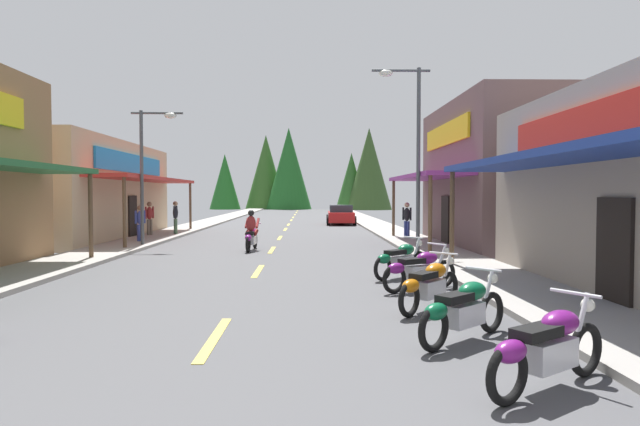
{
  "coord_description": "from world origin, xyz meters",
  "views": [
    {
      "loc": [
        1.4,
        0.67,
        2.16
      ],
      "look_at": [
        2.15,
        33.3,
        0.99
      ],
      "focal_mm": 29.15,
      "sensor_mm": 36.0,
      "label": 1
    }
  ],
  "objects_px": {
    "motorcycle_parked_right_3": "(419,269)",
    "streetlamp_right": "(410,135)",
    "streetlamp_left": "(150,157)",
    "pedestrian_by_shop": "(140,221)",
    "motorcycle_parked_right_4": "(401,259)",
    "pedestrian_browsing": "(175,216)",
    "pedestrian_waiting": "(407,218)",
    "motorcycle_parked_right_1": "(463,309)",
    "pedestrian_strolling": "(150,217)",
    "parked_car_curbside": "(341,215)",
    "motorcycle_parked_right_2": "(430,284)",
    "rider_cruising_lead": "(251,234)",
    "motorcycle_parked_right_0": "(548,347)"
  },
  "relations": [
    {
      "from": "rider_cruising_lead",
      "to": "pedestrian_strolling",
      "type": "bearing_deg",
      "value": 46.27
    },
    {
      "from": "motorcycle_parked_right_3",
      "to": "parked_car_curbside",
      "type": "bearing_deg",
      "value": 60.26
    },
    {
      "from": "pedestrian_browsing",
      "to": "pedestrian_waiting",
      "type": "distance_m",
      "value": 11.82
    },
    {
      "from": "motorcycle_parked_right_0",
      "to": "rider_cruising_lead",
      "type": "height_order",
      "value": "rider_cruising_lead"
    },
    {
      "from": "motorcycle_parked_right_1",
      "to": "motorcycle_parked_right_4",
      "type": "distance_m",
      "value": 5.84
    },
    {
      "from": "streetlamp_right",
      "to": "parked_car_curbside",
      "type": "xyz_separation_m",
      "value": [
        -1.3,
        18.72,
        -3.61
      ]
    },
    {
      "from": "motorcycle_parked_right_0",
      "to": "motorcycle_parked_right_2",
      "type": "height_order",
      "value": "same"
    },
    {
      "from": "pedestrian_waiting",
      "to": "streetlamp_right",
      "type": "bearing_deg",
      "value": -134.62
    },
    {
      "from": "motorcycle_parked_right_4",
      "to": "pedestrian_waiting",
      "type": "bearing_deg",
      "value": 36.31
    },
    {
      "from": "motorcycle_parked_right_4",
      "to": "streetlamp_right",
      "type": "bearing_deg",
      "value": 34.41
    },
    {
      "from": "pedestrian_by_shop",
      "to": "parked_car_curbside",
      "type": "relative_size",
      "value": 0.39
    },
    {
      "from": "motorcycle_parked_right_1",
      "to": "motorcycle_parked_right_3",
      "type": "relative_size",
      "value": 0.89
    },
    {
      "from": "pedestrian_strolling",
      "to": "parked_car_curbside",
      "type": "xyz_separation_m",
      "value": [
        10.35,
        11.01,
        -0.36
      ]
    },
    {
      "from": "motorcycle_parked_right_3",
      "to": "pedestrian_browsing",
      "type": "xyz_separation_m",
      "value": [
        -9.36,
        15.46,
        0.57
      ]
    },
    {
      "from": "motorcycle_parked_right_2",
      "to": "parked_car_curbside",
      "type": "distance_m",
      "value": 27.78
    },
    {
      "from": "pedestrian_browsing",
      "to": "parked_car_curbside",
      "type": "relative_size",
      "value": 0.41
    },
    {
      "from": "motorcycle_parked_right_3",
      "to": "motorcycle_parked_right_4",
      "type": "distance_m",
      "value": 1.77
    },
    {
      "from": "motorcycle_parked_right_4",
      "to": "pedestrian_browsing",
      "type": "distance_m",
      "value": 16.54
    },
    {
      "from": "streetlamp_left",
      "to": "motorcycle_parked_right_0",
      "type": "relative_size",
      "value": 3.02
    },
    {
      "from": "streetlamp_left",
      "to": "pedestrian_by_shop",
      "type": "bearing_deg",
      "value": 120.84
    },
    {
      "from": "motorcycle_parked_right_4",
      "to": "pedestrian_browsing",
      "type": "height_order",
      "value": "pedestrian_browsing"
    },
    {
      "from": "streetlamp_left",
      "to": "motorcycle_parked_right_2",
      "type": "bearing_deg",
      "value": -53.58
    },
    {
      "from": "pedestrian_waiting",
      "to": "motorcycle_parked_right_4",
      "type": "bearing_deg",
      "value": -136.37
    },
    {
      "from": "motorcycle_parked_right_1",
      "to": "pedestrian_by_shop",
      "type": "height_order",
      "value": "pedestrian_by_shop"
    },
    {
      "from": "motorcycle_parked_right_3",
      "to": "rider_cruising_lead",
      "type": "xyz_separation_m",
      "value": [
        -4.67,
        8.39,
        0.17
      ]
    },
    {
      "from": "streetlamp_left",
      "to": "pedestrian_browsing",
      "type": "relative_size",
      "value": 3.08
    },
    {
      "from": "motorcycle_parked_right_0",
      "to": "rider_cruising_lead",
      "type": "distance_m",
      "value": 15.13
    },
    {
      "from": "streetlamp_left",
      "to": "pedestrian_waiting",
      "type": "height_order",
      "value": "streetlamp_left"
    },
    {
      "from": "streetlamp_right",
      "to": "pedestrian_by_shop",
      "type": "distance_m",
      "value": 12.27
    },
    {
      "from": "motorcycle_parked_right_1",
      "to": "streetlamp_left",
      "type": "bearing_deg",
      "value": 81.61
    },
    {
      "from": "motorcycle_parked_right_2",
      "to": "motorcycle_parked_right_3",
      "type": "bearing_deg",
      "value": 35.42
    },
    {
      "from": "motorcycle_parked_right_3",
      "to": "streetlamp_right",
      "type": "bearing_deg",
      "value": 50.57
    },
    {
      "from": "motorcycle_parked_right_4",
      "to": "pedestrian_by_shop",
      "type": "bearing_deg",
      "value": 93.5
    },
    {
      "from": "pedestrian_browsing",
      "to": "pedestrian_waiting",
      "type": "relative_size",
      "value": 1.01
    },
    {
      "from": "streetlamp_right",
      "to": "motorcycle_parked_right_4",
      "type": "bearing_deg",
      "value": -103.51
    },
    {
      "from": "motorcycle_parked_right_3",
      "to": "pedestrian_browsing",
      "type": "relative_size",
      "value": 1.05
    },
    {
      "from": "motorcycle_parked_right_2",
      "to": "pedestrian_strolling",
      "type": "bearing_deg",
      "value": 73.69
    },
    {
      "from": "pedestrian_waiting",
      "to": "rider_cruising_lead",
      "type": "bearing_deg",
      "value": 178.49
    },
    {
      "from": "motorcycle_parked_right_4",
      "to": "rider_cruising_lead",
      "type": "bearing_deg",
      "value": 82.51
    },
    {
      "from": "motorcycle_parked_right_3",
      "to": "pedestrian_strolling",
      "type": "height_order",
      "value": "pedestrian_strolling"
    },
    {
      "from": "pedestrian_waiting",
      "to": "pedestrian_by_shop",
      "type": "bearing_deg",
      "value": 152.66
    },
    {
      "from": "pedestrian_browsing",
      "to": "streetlamp_left",
      "type": "bearing_deg",
      "value": -85.25
    },
    {
      "from": "pedestrian_by_shop",
      "to": "pedestrian_strolling",
      "type": "xyz_separation_m",
      "value": [
        -0.64,
        3.45,
        0.07
      ]
    },
    {
      "from": "motorcycle_parked_right_4",
      "to": "pedestrian_by_shop",
      "type": "height_order",
      "value": "pedestrian_by_shop"
    },
    {
      "from": "rider_cruising_lead",
      "to": "pedestrian_by_shop",
      "type": "bearing_deg",
      "value": 64.43
    },
    {
      "from": "streetlamp_left",
      "to": "motorcycle_parked_right_3",
      "type": "distance_m",
      "value": 13.61
    },
    {
      "from": "motorcycle_parked_right_4",
      "to": "pedestrian_strolling",
      "type": "distance_m",
      "value": 16.64
    },
    {
      "from": "motorcycle_parked_right_2",
      "to": "streetlamp_right",
      "type": "bearing_deg",
      "value": 33.45
    },
    {
      "from": "motorcycle_parked_right_3",
      "to": "pedestrian_strolling",
      "type": "xyz_separation_m",
      "value": [
        -10.49,
        14.77,
        0.56
      ]
    },
    {
      "from": "rider_cruising_lead",
      "to": "parked_car_curbside",
      "type": "xyz_separation_m",
      "value": [
        4.53,
        17.39,
        0.03
      ]
    }
  ]
}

